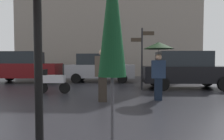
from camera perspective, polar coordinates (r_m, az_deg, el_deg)
folded_patio_umbrella_far at (r=2.26m, az=0.07°, el=13.20°), size 0.46×0.46×2.64m
pedestrian_with_umbrella at (r=6.92m, az=13.39°, el=4.64°), size 1.03×1.03×2.01m
pedestrian_with_bag at (r=6.51m, az=-2.62°, el=-0.59°), size 0.54×0.24×1.75m
parked_scooter at (r=8.57m, az=-16.97°, el=-2.86°), size 1.41×0.32×1.23m
parked_car_left at (r=12.76m, az=-3.68°, el=0.65°), size 4.34×1.93×1.81m
parked_car_right at (r=10.32m, az=20.53°, el=0.10°), size 4.31×1.96×1.82m
parked_car_distant at (r=13.63m, az=-24.43°, el=0.84°), size 4.49×1.98×1.94m
street_signpost at (r=9.28m, az=8.73°, el=5.07°), size 1.08×0.08×2.89m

